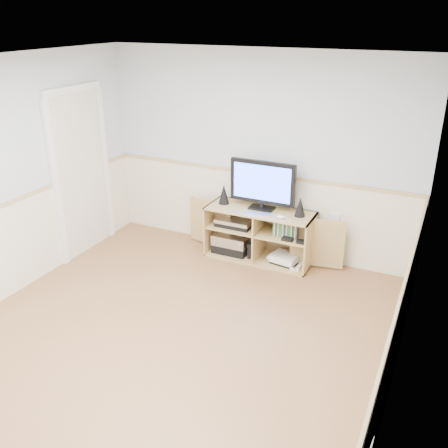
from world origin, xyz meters
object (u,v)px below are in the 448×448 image
(game_consoles, at_px, (284,259))
(keyboard, at_px, (258,214))
(monitor, at_px, (262,184))
(media_cabinet, at_px, (261,232))

(game_consoles, bearing_deg, keyboard, -157.59)
(keyboard, distance_m, game_consoles, 0.67)
(monitor, height_order, game_consoles, monitor)
(game_consoles, bearing_deg, media_cabinet, 168.33)
(media_cabinet, distance_m, keyboard, 0.38)
(game_consoles, bearing_deg, monitor, 169.84)
(monitor, relative_size, keyboard, 2.76)
(monitor, relative_size, game_consoles, 1.78)
(media_cabinet, distance_m, game_consoles, 0.43)
(monitor, xyz_separation_m, keyboard, (0.03, -0.19, -0.32))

